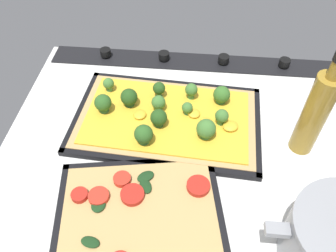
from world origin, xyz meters
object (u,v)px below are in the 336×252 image
Objects in this scene: broccoli_pizza at (168,116)px; baking_tray_back at (141,223)px; baking_tray_front at (168,121)px; veggie_pizza_back at (140,218)px; oil_bottle at (316,113)px.

broccoli_pizza reaches higher than baking_tray_back.
veggie_pizza_back reaches higher than baking_tray_front.
veggie_pizza_back is (2.75, 23.75, 0.73)cm from baking_tray_front.
baking_tray_back is at bearing 84.38° from broccoli_pizza.
veggie_pizza_back is 37.53cm from oil_bottle.
baking_tray_back is at bearing 84.32° from baking_tray_front.
veggie_pizza_back is at bearing -55.43° from baking_tray_back.
baking_tray_front is 1.67cm from broccoli_pizza.
baking_tray_front and baking_tray_back have the same top height.
oil_bottle is (-30.84, -19.51, 8.78)cm from veggie_pizza_back.
broccoli_pizza is 1.67× the size of oil_bottle.
baking_tray_front is at bearing -96.60° from veggie_pizza_back.
baking_tray_back is 37.69cm from oil_bottle.
broccoli_pizza is (0.02, -0.04, 1.67)cm from baking_tray_front.
baking_tray_front is 1.39× the size of veggie_pizza_back.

